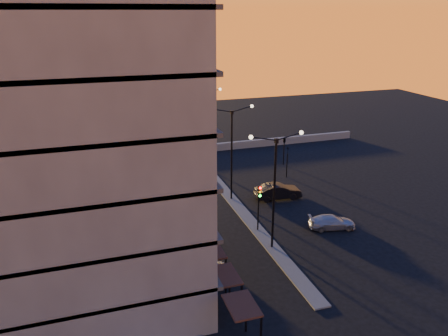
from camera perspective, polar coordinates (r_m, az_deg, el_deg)
ground at (r=35.65m, az=6.27°, el=-10.32°), size 120.00×120.00×0.00m
sidewalk_west at (r=36.65m, az=-11.81°, el=-9.64°), size 5.00×40.00×0.12m
median at (r=43.90m, az=0.96°, el=-4.05°), size 1.20×36.00×0.12m
parapet at (r=58.64m, az=-2.26°, el=2.62°), size 44.00×0.50×1.00m
building at (r=28.61m, az=-19.53°, el=6.75°), size 14.35×17.08×25.00m
streetlamp_near at (r=33.20m, az=6.62°, el=-1.94°), size 4.32×0.32×9.51m
streetlamp_mid at (r=41.97m, az=1.01°, el=2.87°), size 4.32×0.32×9.51m
streetlamp_far at (r=51.19m, az=-2.65°, el=5.98°), size 4.32×0.32×9.51m
traffic_light_main at (r=36.67m, az=4.61°, el=-4.29°), size 0.28×0.44×4.25m
signal_east_a at (r=49.57m, az=8.25°, el=0.91°), size 0.13×0.16×3.60m
signal_east_b at (r=53.28m, az=7.89°, el=3.59°), size 0.42×1.99×3.60m
car_hatchback at (r=31.12m, az=-2.82°, el=-13.54°), size 4.51×2.60×1.45m
car_sedan at (r=44.20m, az=7.06°, el=-3.04°), size 4.78×2.00×1.54m
car_wagon at (r=39.25m, az=13.93°, el=-6.86°), size 4.31×2.48×1.17m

